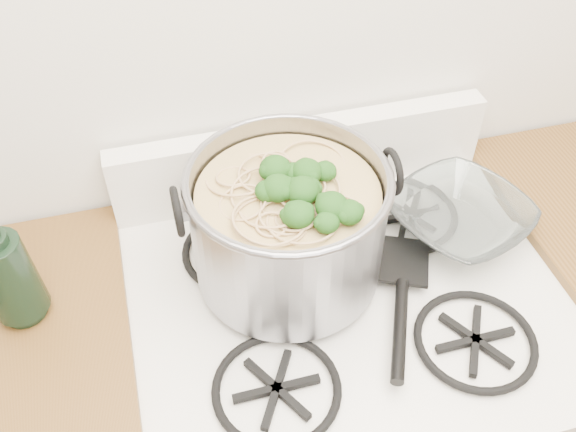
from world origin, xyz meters
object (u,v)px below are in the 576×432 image
at_px(gas_range, 335,423).
at_px(stock_pot, 288,225).
at_px(bottle, 5,266).
at_px(spatula, 404,259).
at_px(glass_bowl, 458,223).

bearing_deg(gas_range, stock_pot, 138.76).
relative_size(gas_range, bottle, 3.87).
distance_m(stock_pot, spatula, 0.23).
distance_m(stock_pot, glass_bowl, 0.35).
bearing_deg(stock_pot, bottle, 176.93).
bearing_deg(glass_bowl, bottle, 178.90).
height_order(gas_range, glass_bowl, glass_bowl).
bearing_deg(spatula, glass_bowl, 47.09).
xyz_separation_m(glass_bowl, bottle, (-0.79, 0.02, 0.10)).
bearing_deg(gas_range, glass_bowl, 19.64).
bearing_deg(bottle, gas_range, 4.16).
distance_m(gas_range, spatula, 0.51).
distance_m(spatula, bottle, 0.67).
bearing_deg(gas_range, spatula, 16.52).
xyz_separation_m(stock_pot, bottle, (-0.46, 0.02, 0.01)).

